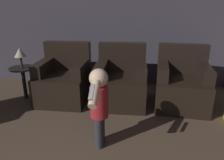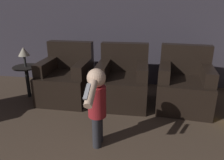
{
  "view_description": "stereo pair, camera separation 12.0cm",
  "coord_description": "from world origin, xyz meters",
  "views": [
    {
      "loc": [
        0.34,
        0.35,
        1.55
      ],
      "look_at": [
        0.04,
        2.99,
        0.59
      ],
      "focal_mm": 35.0,
      "sensor_mm": 36.0,
      "label": 1
    },
    {
      "loc": [
        0.46,
        0.37,
        1.55
      ],
      "look_at": [
        0.04,
        2.99,
        0.59
      ],
      "focal_mm": 35.0,
      "sensor_mm": 36.0,
      "label": 2
    }
  ],
  "objects": [
    {
      "name": "wall_back",
      "position": [
        0.0,
        4.5,
        1.3
      ],
      "size": [
        8.4,
        0.05,
        2.6
      ],
      "color": "#3D3842",
      "rests_on": "ground_plane"
    },
    {
      "name": "armchair_left",
      "position": [
        -0.81,
        3.59,
        0.33
      ],
      "size": [
        0.77,
        0.81,
        0.91
      ],
      "rotation": [
        0.0,
        0.0,
        -0.01
      ],
      "color": "black",
      "rests_on": "ground_plane"
    },
    {
      "name": "armchair_middle",
      "position": [
        0.12,
        3.59,
        0.33
      ],
      "size": [
        0.78,
        0.82,
        0.91
      ],
      "rotation": [
        0.0,
        0.0,
        0.01
      ],
      "color": "black",
      "rests_on": "ground_plane"
    },
    {
      "name": "armchair_right",
      "position": [
        1.05,
        3.59,
        0.33
      ],
      "size": [
        0.84,
        0.87,
        0.91
      ],
      "rotation": [
        0.0,
        0.0,
        -0.09
      ],
      "color": "black",
      "rests_on": "ground_plane"
    },
    {
      "name": "person_toddler",
      "position": [
        -0.03,
        2.43,
        0.53
      ],
      "size": [
        0.2,
        0.62,
        0.9
      ],
      "rotation": [
        0.0,
        0.0,
        1.59
      ],
      "color": "#28282D",
      "rests_on": "ground_plane"
    },
    {
      "name": "side_table",
      "position": [
        -1.48,
        3.54,
        0.43
      ],
      "size": [
        0.42,
        0.42,
        0.54
      ],
      "color": "black",
      "rests_on": "ground_plane"
    },
    {
      "name": "lamp",
      "position": [
        -1.48,
        3.54,
        0.78
      ],
      "size": [
        0.18,
        0.18,
        0.32
      ],
      "color": "#262626",
      "rests_on": "side_table"
    }
  ]
}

